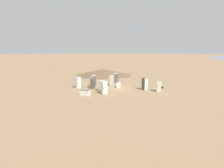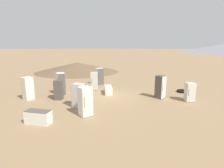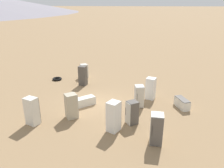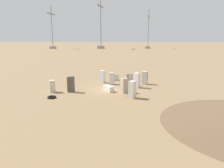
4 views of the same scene
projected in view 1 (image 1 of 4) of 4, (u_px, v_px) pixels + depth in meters
ground_plane at (117, 88)px, 27.99m from camera, size 1000.00×1000.00×0.00m
dirt_mound at (104, 72)px, 43.60m from camera, size 13.80×13.80×1.56m
discarded_fridge_0 at (118, 85)px, 28.89m from camera, size 1.63×1.57×0.64m
discarded_fridge_1 at (112, 80)px, 30.41m from camera, size 1.00×0.99×1.73m
discarded_fridge_2 at (104, 88)px, 23.95m from camera, size 0.87×0.87×1.78m
discarded_fridge_3 at (145, 84)px, 26.67m from camera, size 0.78×0.72×1.85m
discarded_fridge_4 at (94, 81)px, 29.12m from camera, size 0.90×0.96×1.93m
discarded_fridge_5 at (93, 84)px, 27.73m from camera, size 0.90×0.88×1.54m
discarded_fridge_6 at (159, 87)px, 25.53m from camera, size 0.94×0.92×1.43m
discarded_fridge_7 at (102, 86)px, 25.65m from camera, size 0.78×0.85×1.65m
discarded_fridge_8 at (116, 78)px, 32.74m from camera, size 0.93×0.85×1.84m
discarded_fridge_9 at (85, 93)px, 23.37m from camera, size 1.08×1.52×0.73m
discarded_fridge_10 at (78, 83)px, 28.05m from camera, size 0.68×0.76×1.79m
scrap_tire at (160, 87)px, 28.23m from camera, size 0.94×0.94×0.22m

